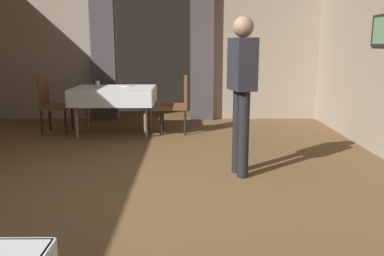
% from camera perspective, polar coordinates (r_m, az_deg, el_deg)
% --- Properties ---
extents(ground, '(10.08, 10.08, 0.00)m').
position_cam_1_polar(ground, '(3.90, -10.47, -9.97)').
color(ground, brown).
extents(wall_back, '(6.40, 0.27, 3.00)m').
position_cam_1_polar(wall_back, '(7.77, -5.56, 12.39)').
color(wall_back, gray).
rests_on(wall_back, ground).
extents(dining_table_mid, '(1.30, 0.92, 0.75)m').
position_cam_1_polar(dining_table_mid, '(6.60, -11.02, 4.86)').
color(dining_table_mid, '#7A604C').
rests_on(dining_table_mid, ground).
extents(chair_mid_right, '(0.44, 0.44, 0.93)m').
position_cam_1_polar(chair_mid_right, '(6.52, -1.94, 3.76)').
color(chair_mid_right, black).
rests_on(chair_mid_right, ground).
extents(chair_mid_left, '(0.44, 0.44, 0.93)m').
position_cam_1_polar(chair_mid_left, '(6.92, -19.39, 3.57)').
color(chair_mid_left, black).
rests_on(chair_mid_left, ground).
extents(glass_mid_a, '(0.07, 0.07, 0.08)m').
position_cam_1_polar(glass_mid_a, '(6.89, -13.29, 6.19)').
color(glass_mid_a, silver).
rests_on(glass_mid_a, dining_table_mid).
extents(plate_mid_b, '(0.19, 0.19, 0.01)m').
position_cam_1_polar(plate_mid_b, '(6.71, -9.21, 5.92)').
color(plate_mid_b, white).
rests_on(plate_mid_b, dining_table_mid).
extents(person_waiter_by_doorway, '(0.30, 0.40, 1.72)m').
position_cam_1_polar(person_waiter_by_doorway, '(4.35, 7.10, 6.34)').
color(person_waiter_by_doorway, black).
rests_on(person_waiter_by_doorway, ground).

